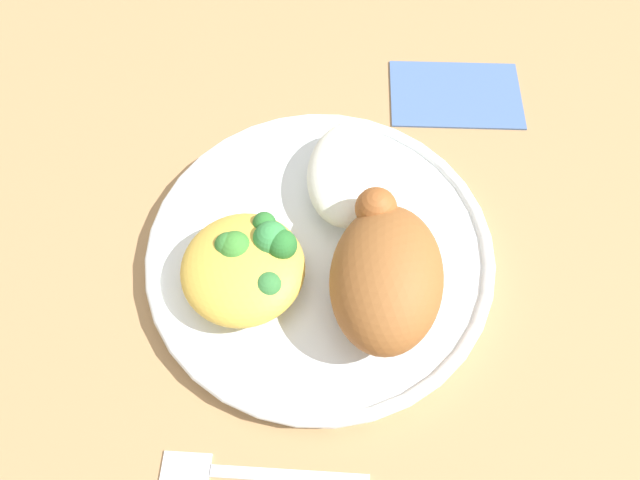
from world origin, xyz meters
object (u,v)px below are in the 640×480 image
(fork, at_px, (250,473))
(napkin, at_px, (456,94))
(roasted_chicken, at_px, (386,274))
(rice_pile, at_px, (350,173))
(plate, at_px, (320,252))
(mac_cheese_with_broccoli, at_px, (246,264))

(fork, distance_m, napkin, 0.39)
(roasted_chicken, xyz_separation_m, fork, (-0.14, 0.08, -0.05))
(roasted_chicken, relative_size, fork, 0.86)
(rice_pile, distance_m, napkin, 0.17)
(plate, relative_size, roasted_chicken, 2.29)
(plate, relative_size, rice_pile, 2.67)
(mac_cheese_with_broccoli, height_order, fork, mac_cheese_with_broccoli)
(napkin, bearing_deg, roasted_chicken, 165.66)
(napkin, bearing_deg, rice_pile, 145.00)
(plate, height_order, fork, plate)
(plate, distance_m, rice_pile, 0.07)
(roasted_chicken, bearing_deg, mac_cheese_with_broccoli, 88.39)
(rice_pile, height_order, fork, rice_pile)
(roasted_chicken, distance_m, mac_cheese_with_broccoli, 0.11)
(plate, distance_m, roasted_chicken, 0.08)
(rice_pile, bearing_deg, roasted_chicken, -160.58)
(fork, height_order, napkin, fork)
(roasted_chicken, bearing_deg, plate, 55.83)
(plate, bearing_deg, mac_cheese_with_broccoli, 121.79)
(rice_pile, height_order, mac_cheese_with_broccoli, mac_cheese_with_broccoli)
(plate, distance_m, fork, 0.17)
(plate, bearing_deg, napkin, -29.58)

